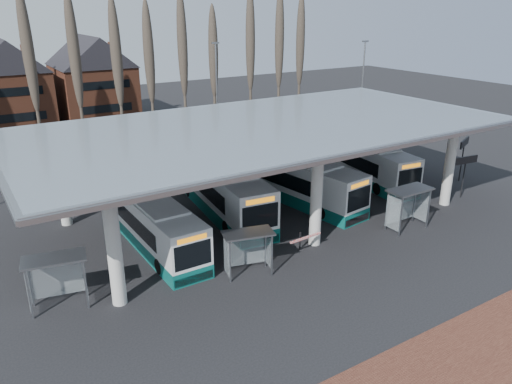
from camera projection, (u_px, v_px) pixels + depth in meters
ground at (342, 260)px, 28.25m from camera, size 140.00×140.00×0.00m
station_canopy at (265, 134)px, 32.58m from camera, size 32.00×16.00×6.34m
poplar_row at (132, 54)px, 51.27m from camera, size 45.10×1.10×14.50m
lamp_post_b at (217, 92)px, 49.94m from camera, size 0.80×0.16×10.17m
lamp_post_c at (362, 89)px, 52.19m from camera, size 0.80×0.16×10.17m
bus_0 at (152, 222)px, 29.70m from camera, size 2.45×11.00×3.05m
bus_1 at (221, 188)px, 34.61m from camera, size 4.11×12.67×3.46m
bus_2 at (295, 180)px, 36.60m from camera, size 4.05×12.03×3.28m
bus_3 at (361, 161)px, 41.13m from camera, size 3.84×11.71×3.20m
shelter_0 at (56, 270)px, 23.37m from camera, size 3.07×1.96×2.65m
shelter_1 at (247, 243)px, 26.32m from camera, size 2.90×1.95×2.47m
shelter_2 at (407, 199)px, 31.68m from camera, size 2.96×1.50×2.74m
info_sign_0 at (466, 163)px, 36.55m from camera, size 2.14×0.39×3.19m
info_sign_1 at (464, 146)px, 40.03m from camera, size 2.22×1.04×3.50m
barrier at (304, 238)px, 28.89m from camera, size 2.27×0.68×1.14m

